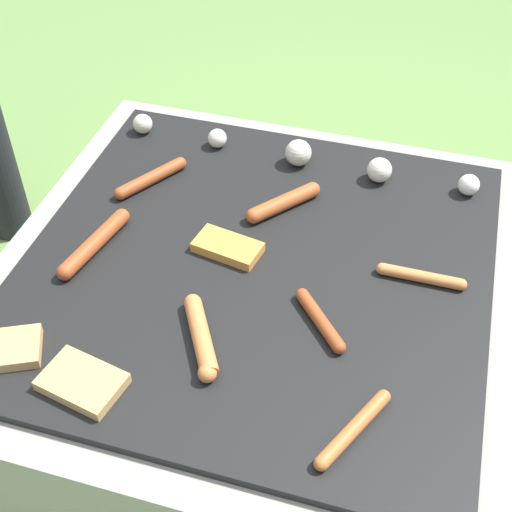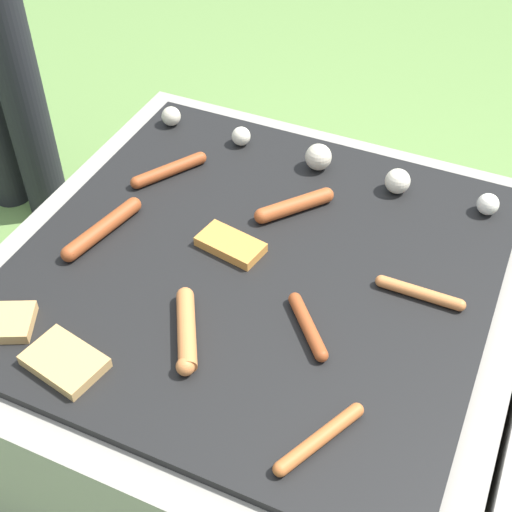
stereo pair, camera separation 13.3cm
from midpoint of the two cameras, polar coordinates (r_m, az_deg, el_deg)
name	(u,v)px [view 2 (the right image)]	position (r m, az deg, el deg)	size (l,w,h in m)	color
ground_plane	(256,399)	(1.68, 2.31, -11.49)	(14.00, 14.00, 0.00)	#608442
grill	(256,339)	(1.51, 2.54, -6.77)	(0.99, 0.99, 0.44)	gray
sausage_front_center	(186,330)	(1.21, -2.46, -6.11)	(0.11, 0.17, 0.03)	#C6753D
sausage_back_left	(308,326)	(1.23, 7.27, -5.74)	(0.11, 0.12, 0.02)	#93421E
sausage_front_right	(169,170)	(1.55, -4.52, 6.77)	(0.11, 0.16, 0.03)	#93421E
sausage_back_center	(295,205)	(1.45, 5.73, 3.94)	(0.13, 0.15, 0.03)	#A34C23
sausage_mid_right	(320,439)	(1.10, 8.68, -14.45)	(0.09, 0.16, 0.02)	#B7602D
sausage_front_left	(102,229)	(1.41, -9.58, 2.06)	(0.07, 0.21, 0.03)	#93421E
sausage_back_right	(420,293)	(1.32, 15.81, -3.00)	(0.17, 0.02, 0.02)	#C6753D
bread_slice_left	(65,361)	(1.20, -12.01, -8.43)	(0.14, 0.11, 0.02)	tan
bread_slice_center	(6,322)	(1.28, -16.61, -5.26)	(0.12, 0.11, 0.02)	tan
bread_slice_right	(231,245)	(1.37, 0.73, 0.79)	(0.14, 0.09, 0.02)	#D18438
mushroom_row	(326,160)	(1.57, 8.08, 7.53)	(0.79, 0.08, 0.06)	beige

